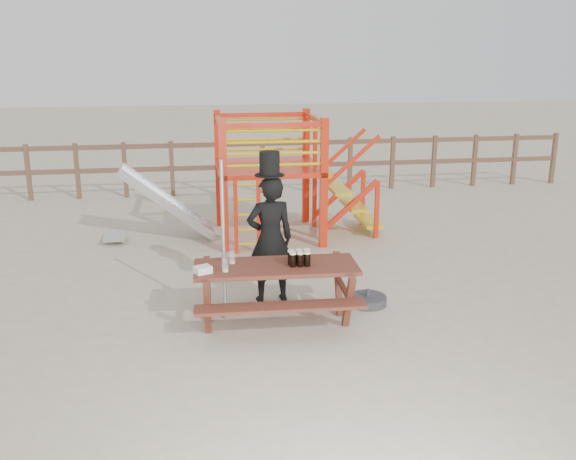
% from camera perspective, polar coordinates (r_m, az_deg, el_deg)
% --- Properties ---
extents(ground, '(60.00, 60.00, 0.00)m').
position_cam_1_polar(ground, '(7.81, 0.10, -7.92)').
color(ground, '#C0B095').
rests_on(ground, ground).
extents(back_fence, '(15.09, 0.09, 1.20)m').
position_cam_1_polar(back_fence, '(14.30, -4.26, 6.15)').
color(back_fence, brown).
rests_on(back_fence, ground).
extents(playground_fort, '(4.71, 1.84, 2.10)m').
position_cam_1_polar(playground_fort, '(10.91, -2.17, 4.91)').
color(playground_fort, red).
rests_on(playground_fort, ground).
extents(picnic_table, '(1.93, 1.37, 0.73)m').
position_cam_1_polar(picnic_table, '(7.52, -1.07, -5.08)').
color(picnic_table, maroon).
rests_on(picnic_table, ground).
extents(man_with_hat, '(0.64, 0.45, 1.94)m').
position_cam_1_polar(man_with_hat, '(8.09, -1.60, -0.52)').
color(man_with_hat, black).
rests_on(man_with_hat, ground).
extents(metal_pole, '(0.04, 0.04, 1.94)m').
position_cam_1_polar(metal_pole, '(7.52, -5.76, -1.07)').
color(metal_pole, '#B2B2B7').
rests_on(metal_pole, ground).
extents(parasol_base, '(0.48, 0.48, 0.20)m').
position_cam_1_polar(parasol_base, '(8.27, 7.08, -6.21)').
color(parasol_base, '#323237').
rests_on(parasol_base, ground).
extents(paper_bag, '(0.22, 0.20, 0.08)m').
position_cam_1_polar(paper_bag, '(7.22, -7.58, -3.52)').
color(paper_bag, white).
rests_on(paper_bag, picnic_table).
extents(stout_pints, '(0.26, 0.18, 0.17)m').
position_cam_1_polar(stout_pints, '(7.41, 1.02, -2.49)').
color(stout_pints, black).
rests_on(stout_pints, picnic_table).
extents(empty_glasses, '(0.17, 0.35, 0.15)m').
position_cam_1_polar(empty_glasses, '(7.37, -5.30, -2.81)').
color(empty_glasses, silver).
rests_on(empty_glasses, picnic_table).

